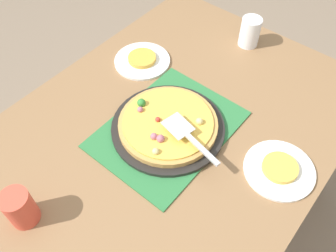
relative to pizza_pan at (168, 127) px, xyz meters
name	(u,v)px	position (x,y,z in m)	size (l,w,h in m)	color
ground_plane	(168,221)	(0.00, 0.00, -0.76)	(8.00, 8.00, 0.00)	#84705B
dining_table	(168,148)	(0.00, 0.00, -0.12)	(1.40, 1.00, 0.75)	olive
placemat	(168,129)	(0.00, 0.00, -0.01)	(0.48, 0.36, 0.01)	#2D753D
pizza_pan	(168,127)	(0.00, 0.00, 0.00)	(0.38, 0.38, 0.01)	black
pizza	(168,124)	(0.00, 0.00, 0.02)	(0.33, 0.33, 0.05)	tan
plate_near_left	(142,61)	(-0.20, -0.30, -0.01)	(0.22, 0.22, 0.01)	white
plate_far_right	(279,170)	(-0.09, 0.37, -0.01)	(0.22, 0.22, 0.01)	white
served_slice_left	(142,58)	(-0.20, -0.30, 0.01)	(0.11, 0.11, 0.02)	gold
served_slice_right	(280,168)	(-0.09, 0.37, 0.01)	(0.11, 0.11, 0.02)	#EAB747
cup_near	(250,32)	(-0.56, -0.03, 0.05)	(0.08, 0.08, 0.12)	white
cup_far	(20,208)	(0.50, -0.11, 0.05)	(0.08, 0.08, 0.12)	#E04C38
pizza_server	(188,135)	(0.02, 0.10, 0.06)	(0.09, 0.23, 0.01)	silver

